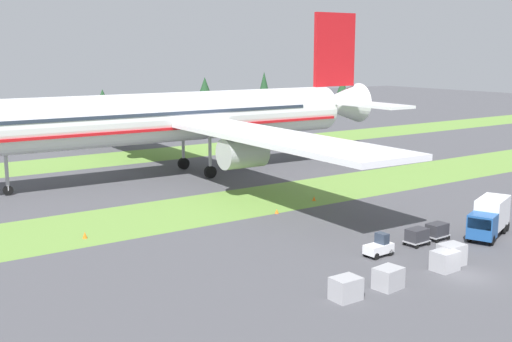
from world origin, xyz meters
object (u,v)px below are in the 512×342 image
Objects in this scene: uld_container_1 at (346,289)px; uld_container_3 at (452,254)px; taxiway_marker_2 at (314,198)px; cargo_dolly_lead at (417,235)px; taxiway_marker_1 at (277,211)px; airliner at (181,116)px; uld_container_2 at (445,261)px; cargo_dolly_second at (437,230)px; uld_container_0 at (388,278)px; catering_truck at (489,217)px; baggage_tug at (379,247)px; ground_crew_marshaller at (487,227)px; taxiway_marker_0 at (85,235)px.

uld_container_1 is 1.00× the size of uld_container_3.
taxiway_marker_2 is (5.48, 24.03, -0.61)m from uld_container_3.
cargo_dolly_lead is 4.66× the size of taxiway_marker_1.
airliner reaches higher than uld_container_2.
cargo_dolly_second is 14.30m from uld_container_0.
taxiway_marker_2 is at bearing -165.27° from airliner.
uld_container_1 is (-21.74, -3.87, -1.14)m from catering_truck.
uld_container_0 is at bearing 136.65° from baggage_tug.
uld_container_0 is at bearing 112.89° from cargo_dolly_second.
baggage_tug is at bearing 90.00° from cargo_dolly_lead.
uld_container_1 is at bearing -125.73° from taxiway_marker_2.
uld_container_0 is at bearing 118.43° from cargo_dolly_lead.
ground_crew_marshaller is 21.04m from taxiway_marker_2.
uld_container_3 is at bearing -102.84° from taxiway_marker_2.
cargo_dolly_second is at bearing -35.57° from taxiway_marker_0.
airliner reaches higher than ground_crew_marshaller.
taxiway_marker_1 is (-1.93, -25.04, -8.07)m from airliner.
airliner is 47.96m from uld_container_2.
uld_container_1 reaches higher than taxiway_marker_2.
baggage_tug is (-3.47, -41.75, -7.50)m from airliner.
airliner is at bearing 79.92° from uld_container_0.
uld_container_2 is 3.76× the size of taxiway_marker_2.
cargo_dolly_lead is 1.00× the size of cargo_dolly_second.
baggage_tug is 16.79m from taxiway_marker_1.
taxiway_marker_2 is (3.69, 18.79, -0.65)m from cargo_dolly_lead.
uld_container_2 is at bearing 1.91° from uld_container_0.
ground_crew_marshaller reaches higher than taxiway_marker_2.
cargo_dolly_second is 5.10m from ground_crew_marshaller.
uld_container_2 is (6.66, 0.22, 0.01)m from uld_container_0.
airliner reaches higher than cargo_dolly_lead.
taxiway_marker_2 is (5.24, -22.72, -8.05)m from airliner.
taxiway_marker_0 is (-22.26, -22.27, -8.01)m from airliner.
uld_container_3 is (-9.48, -3.25, -1.08)m from catering_truck.
taxiway_marker_0 is 27.51m from taxiway_marker_2.
taxiway_marker_0 is (-31.40, 21.12, -0.63)m from ground_crew_marshaller.
uld_container_2 is at bearing -159.35° from uld_container_3.
airliner is at bearing -77.87° from ground_crew_marshaller.
catering_truck is at bearing -116.68° from cargo_dolly_second.
airliner is at bearing -0.60° from cargo_dolly_lead.
cargo_dolly_lead is 8.01m from catering_truck.
airliner is 44.95m from ground_crew_marshaller.
cargo_dolly_lead is 2.90m from cargo_dolly_second.
uld_container_0 reaches higher than taxiway_marker_2.
uld_container_1 is at bearing 119.19° from baggage_tug.
taxiway_marker_2 reaches higher than taxiway_marker_1.
uld_container_2 reaches higher than cargo_dolly_lead.
baggage_tug is at bearing 106.72° from uld_container_2.
taxiway_marker_0 is at bearing 118.64° from uld_container_0.
taxiway_marker_2 is at bearing 77.16° from uld_container_3.
airliner is 40.35× the size of uld_container_2.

